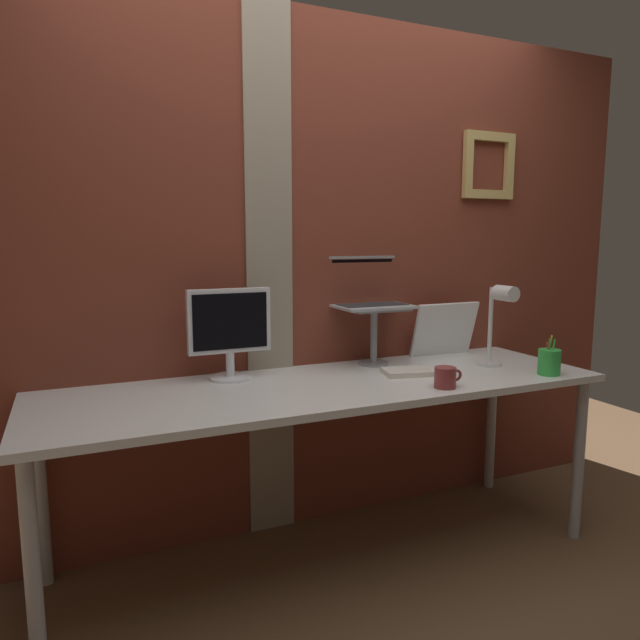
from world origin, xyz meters
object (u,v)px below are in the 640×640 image
at_px(desk_lamp, 499,317).
at_px(pen_cup, 549,362).
at_px(laptop, 367,293).
at_px(whiteboard_panel, 444,329).
at_px(monitor, 229,327).
at_px(coffee_mug, 446,377).

distance_m(desk_lamp, pen_cup, 0.29).
bearing_deg(pen_cup, desk_lamp, 119.94).
relative_size(laptop, whiteboard_panel, 1.00).
bearing_deg(laptop, desk_lamp, -36.39).
relative_size(laptop, desk_lamp, 0.93).
height_order(whiteboard_panel, desk_lamp, desk_lamp).
height_order(laptop, whiteboard_panel, laptop).
bearing_deg(desk_lamp, pen_cup, -60.06).
distance_m(whiteboard_panel, pen_cup, 0.56).
bearing_deg(monitor, pen_cup, -20.58).
bearing_deg(pen_cup, coffee_mug, -180.00).
height_order(monitor, desk_lamp, monitor).
xyz_separation_m(desk_lamp, pen_cup, (0.12, -0.20, -0.18)).
relative_size(laptop, pen_cup, 2.07).
distance_m(monitor, coffee_mug, 0.91).
distance_m(whiteboard_panel, desk_lamp, 0.35).
relative_size(whiteboard_panel, desk_lamp, 0.93).
relative_size(desk_lamp, coffee_mug, 3.12).
bearing_deg(laptop, monitor, -173.93).
height_order(whiteboard_panel, coffee_mug, whiteboard_panel).
xyz_separation_m(laptop, coffee_mug, (0.06, -0.56, -0.29)).
distance_m(laptop, desk_lamp, 0.61).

